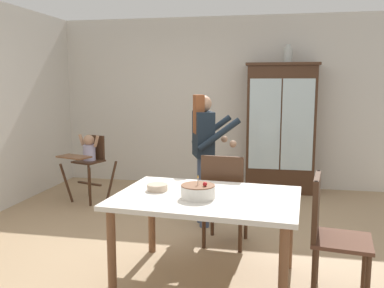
{
  "coord_description": "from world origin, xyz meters",
  "views": [
    {
      "loc": [
        0.85,
        -4.0,
        1.66
      ],
      "look_at": [
        -0.07,
        0.7,
        0.95
      ],
      "focal_mm": 38.51,
      "sensor_mm": 36.0,
      "label": 1
    }
  ],
  "objects": [
    {
      "name": "ground_plane",
      "position": [
        0.0,
        0.0,
        0.0
      ],
      "size": [
        6.24,
        6.24,
        0.0
      ],
      "primitive_type": "plane",
      "color": "tan"
    },
    {
      "name": "wall_back",
      "position": [
        0.0,
        2.63,
        1.35
      ],
      "size": [
        5.32,
        0.06,
        2.7
      ],
      "primitive_type": "cube",
      "color": "beige",
      "rests_on": "ground_plane"
    },
    {
      "name": "china_cabinet",
      "position": [
        0.98,
        2.37,
        0.98
      ],
      "size": [
        1.07,
        0.48,
        1.96
      ],
      "color": "#422819",
      "rests_on": "ground_plane"
    },
    {
      "name": "ceramic_vase",
      "position": [
        1.05,
        2.37,
        2.08
      ],
      "size": [
        0.13,
        0.13,
        0.27
      ],
      "color": "#B2B7B2",
      "rests_on": "china_cabinet"
    },
    {
      "name": "high_chair_with_toddler",
      "position": [
        -1.66,
        1.29,
        0.65
      ],
      "size": [
        0.73,
        0.81,
        0.95
      ],
      "rotation": [
        0.0,
        0.0,
        -0.33
      ],
      "color": "#422819",
      "rests_on": "ground_plane"
    },
    {
      "name": "adult_person",
      "position": [
        0.08,
        0.63,
        0.97
      ],
      "size": [
        0.63,
        0.61,
        1.53
      ],
      "rotation": [
        0.0,
        0.0,
        1.93
      ],
      "color": "#3D4C6B",
      "rests_on": "ground_plane"
    },
    {
      "name": "dining_table",
      "position": [
        0.33,
        -0.74,
        0.65
      ],
      "size": [
        1.58,
        1.16,
        0.74
      ],
      "color": "silver",
      "rests_on": "ground_plane"
    },
    {
      "name": "birthday_cake",
      "position": [
        0.28,
        -0.82,
        0.79
      ],
      "size": [
        0.28,
        0.28,
        0.19
      ],
      "color": "white",
      "rests_on": "dining_table"
    },
    {
      "name": "serving_bowl",
      "position": [
        -0.11,
        -0.66,
        0.77
      ],
      "size": [
        0.18,
        0.18,
        0.05
      ],
      "primitive_type": "cylinder",
      "color": "#C6AD93",
      "rests_on": "dining_table"
    },
    {
      "name": "dining_chair_far_side",
      "position": [
        0.39,
        -0.0,
        0.56
      ],
      "size": [
        0.48,
        0.48,
        0.96
      ],
      "rotation": [
        0.0,
        0.0,
        3.05
      ],
      "color": "#422819",
      "rests_on": "ground_plane"
    },
    {
      "name": "dining_chair_right_end",
      "position": [
        1.3,
        -0.81,
        0.56
      ],
      "size": [
        0.5,
        0.5,
        0.96
      ],
      "rotation": [
        0.0,
        0.0,
        1.42
      ],
      "color": "#422819",
      "rests_on": "ground_plane"
    }
  ]
}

